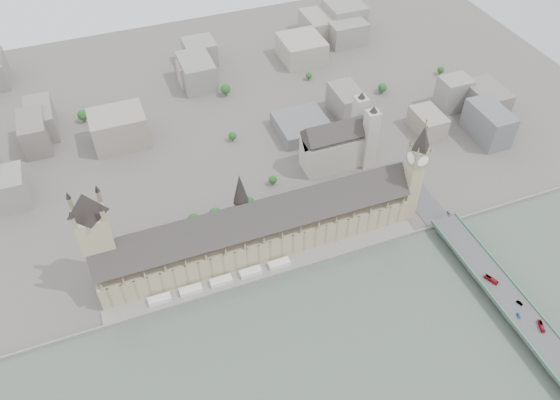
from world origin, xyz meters
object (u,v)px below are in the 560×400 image
object	(u,v)px
westminster_bridge	(493,283)
westminster_abbey	(339,144)
elizabeth_tower	(416,167)
red_bus_south	(541,326)
victoria_tower	(97,237)
car_silver	(520,303)
car_blue	(519,316)
red_bus_north	(491,279)
car_approach	(449,214)
palace_of_westminster	(257,229)

from	to	relation	value
westminster_bridge	westminster_abbey	distance (m)	190.56
elizabeth_tower	red_bus_south	bearing A→B (deg)	-78.67
victoria_tower	car_silver	size ratio (longest dim) A/B	20.09
red_bus_south	car_blue	world-z (taller)	red_bus_south
red_bus_north	car_blue	distance (m)	34.92
victoria_tower	red_bus_north	xyz separation A→B (m)	(280.35, -113.34, -43.35)
elizabeth_tower	car_silver	size ratio (longest dim) A/B	21.60
westminster_bridge	victoria_tower	bearing A→B (deg)	158.22
westminster_bridge	car_approach	distance (m)	74.80
victoria_tower	westminster_bridge	distance (m)	309.91
elizabeth_tower	car_approach	size ratio (longest dim) A/B	19.56
red_bus_north	red_bus_south	xyz separation A→B (m)	(8.46, -48.51, -0.17)
victoria_tower	red_bus_north	size ratio (longest dim) A/B	8.67
elizabeth_tower	westminster_abbey	distance (m)	96.91
elizabeth_tower	red_bus_north	distance (m)	107.89
car_approach	red_bus_north	bearing A→B (deg)	-86.46
westminster_abbey	car_approach	xyz separation A→B (m)	(57.03, -108.17, -14.03)
victoria_tower	car_silver	world-z (taller)	victoria_tower
elizabeth_tower	westminster_bridge	world-z (taller)	elizabeth_tower
palace_of_westminster	car_silver	bearing A→B (deg)	-38.75
red_bus_south	car_approach	bearing A→B (deg)	111.35
palace_of_westminster	westminster_abbey	world-z (taller)	westminster_abbey
westminster_bridge	car_approach	world-z (taller)	car_approach
red_bus_south	car_blue	distance (m)	16.50
westminster_bridge	red_bus_south	xyz separation A→B (m)	(4.81, -48.34, 6.56)
elizabeth_tower	victoria_tower	xyz separation A→B (m)	(-260.00, 18.00, -2.88)
westminster_abbey	car_blue	distance (m)	222.61
elizabeth_tower	car_blue	xyz separation A→B (m)	(19.51, -130.23, -47.01)
car_silver	car_approach	world-z (taller)	car_silver
victoria_tower	car_approach	world-z (taller)	victoria_tower
red_bus_north	red_bus_south	world-z (taller)	red_bus_north
westminster_bridge	palace_of_westminster	bearing A→B (deg)	146.51
westminster_bridge	car_blue	xyz separation A→B (m)	(-4.49, -34.73, 5.95)
red_bus_south	car_silver	xyz separation A→B (m)	(-1.23, 22.67, -0.62)
red_bus_south	westminster_abbey	bearing A→B (deg)	125.50
victoria_tower	car_silver	bearing A→B (deg)	-25.83
westminster_bridge	red_bus_south	bearing A→B (deg)	-84.32
palace_of_westminster	westminster_bridge	bearing A→B (deg)	-33.49
palace_of_westminster	red_bus_south	world-z (taller)	palace_of_westminster
car_silver	westminster_bridge	bearing A→B (deg)	79.13
red_bus_north	car_silver	size ratio (longest dim) A/B	2.32
westminster_abbey	red_bus_south	world-z (taller)	westminster_abbey
car_blue	car_silver	world-z (taller)	car_blue
palace_of_westminster	car_silver	xyz separation A→B (m)	(165.58, -132.88, -11.64)
car_silver	car_approach	size ratio (longest dim) A/B	0.91
westminster_bridge	westminster_abbey	world-z (taller)	westminster_abbey
westminster_bridge	red_bus_south	size ratio (longest dim) A/B	31.48
westminster_abbey	car_blue	size ratio (longest dim) A/B	14.01
palace_of_westminster	westminster_bridge	distance (m)	195.05
palace_of_westminster	elizabeth_tower	size ratio (longest dim) A/B	2.47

